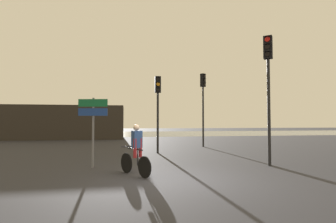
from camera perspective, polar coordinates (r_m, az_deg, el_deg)
name	(u,v)px	position (r m, az deg, el deg)	size (l,w,h in m)	color
ground_plane	(179,181)	(7.83, 2.40, -14.82)	(120.00, 120.00, 0.00)	#28282D
water_strip	(136,134)	(37.53, -6.98, -4.82)	(80.00, 16.00, 0.01)	slate
distant_building	(42,122)	(28.60, -25.66, -2.15)	(15.72, 4.00, 3.28)	#2D2823
traffic_light_far_right	(203,96)	(18.12, 7.64, 3.29)	(0.40, 0.42, 5.00)	black
traffic_light_near_right	(268,76)	(11.05, 21.00, 7.20)	(0.41, 0.42, 5.07)	black
traffic_light_center	(158,99)	(14.40, -2.23, 2.65)	(0.32, 0.34, 4.20)	black
direction_sign_post	(93,119)	(10.16, -16.01, -1.65)	(1.08, 0.25, 2.60)	slate
cyclist	(136,150)	(8.45, -6.94, -8.24)	(0.91, 1.49, 1.62)	black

